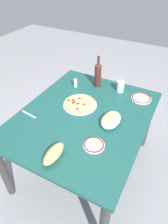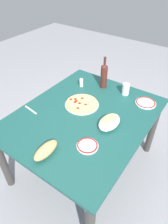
{
  "view_description": "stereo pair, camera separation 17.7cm",
  "coord_description": "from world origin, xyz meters",
  "px_view_note": "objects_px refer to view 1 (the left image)",
  "views": [
    {
      "loc": [
        1.22,
        0.65,
        1.88
      ],
      "look_at": [
        0.0,
        0.0,
        0.76
      ],
      "focal_mm": 32.39,
      "sensor_mm": 36.0,
      "label": 1
    },
    {
      "loc": [
        1.13,
        0.8,
        1.88
      ],
      "look_at": [
        0.0,
        0.0,
        0.76
      ],
      "focal_mm": 32.39,
      "sensor_mm": 36.0,
      "label": 2
    }
  ],
  "objects_px": {
    "side_plate_near": "(141,98)",
    "side_plate_far": "(94,145)",
    "dining_table": "(84,123)",
    "wine_bottle": "(98,74)",
    "bread_loaf": "(54,154)",
    "water_glass": "(120,86)",
    "pepperoni_pizza": "(80,104)",
    "spice_shaker": "(75,83)",
    "baked_pasta_dish": "(111,119)"
  },
  "relations": [
    {
      "from": "side_plate_near",
      "to": "side_plate_far",
      "type": "height_order",
      "value": "same"
    },
    {
      "from": "dining_table",
      "to": "side_plate_near",
      "type": "distance_m",
      "value": 0.62
    },
    {
      "from": "pepperoni_pizza",
      "to": "side_plate_near",
      "type": "distance_m",
      "value": 0.61
    },
    {
      "from": "dining_table",
      "to": "water_glass",
      "type": "relative_size",
      "value": 11.84
    },
    {
      "from": "dining_table",
      "to": "side_plate_near",
      "type": "relative_size",
      "value": 6.96
    },
    {
      "from": "water_glass",
      "to": "wine_bottle",
      "type": "bearing_deg",
      "value": -87.06
    },
    {
      "from": "baked_pasta_dish",
      "to": "spice_shaker",
      "type": "distance_m",
      "value": 0.66
    },
    {
      "from": "dining_table",
      "to": "spice_shaker",
      "type": "xyz_separation_m",
      "value": [
        -0.37,
        -0.3,
        0.15
      ]
    },
    {
      "from": "water_glass",
      "to": "spice_shaker",
      "type": "distance_m",
      "value": 0.47
    },
    {
      "from": "bread_loaf",
      "to": "side_plate_near",
      "type": "bearing_deg",
      "value": 160.63
    },
    {
      "from": "water_glass",
      "to": "baked_pasta_dish",
      "type": "bearing_deg",
      "value": 11.32
    },
    {
      "from": "dining_table",
      "to": "water_glass",
      "type": "height_order",
      "value": "water_glass"
    },
    {
      "from": "dining_table",
      "to": "pepperoni_pizza",
      "type": "bearing_deg",
      "value": -136.8
    },
    {
      "from": "wine_bottle",
      "to": "side_plate_near",
      "type": "bearing_deg",
      "value": 87.46
    },
    {
      "from": "baked_pasta_dish",
      "to": "water_glass",
      "type": "xyz_separation_m",
      "value": [
        -0.5,
        -0.1,
        0.02
      ]
    },
    {
      "from": "pepperoni_pizza",
      "to": "spice_shaker",
      "type": "relative_size",
      "value": 3.69
    },
    {
      "from": "side_plate_near",
      "to": "side_plate_far",
      "type": "xyz_separation_m",
      "value": [
        0.76,
        -0.15,
        0.0
      ]
    },
    {
      "from": "side_plate_near",
      "to": "spice_shaker",
      "type": "bearing_deg",
      "value": -81.63
    },
    {
      "from": "pepperoni_pizza",
      "to": "side_plate_near",
      "type": "relative_size",
      "value": 1.66
    },
    {
      "from": "water_glass",
      "to": "spice_shaker",
      "type": "relative_size",
      "value": 1.31
    },
    {
      "from": "wine_bottle",
      "to": "side_plate_far",
      "type": "bearing_deg",
      "value": 23.13
    },
    {
      "from": "baked_pasta_dish",
      "to": "water_glass",
      "type": "bearing_deg",
      "value": -168.68
    },
    {
      "from": "bread_loaf",
      "to": "wine_bottle",
      "type": "bearing_deg",
      "value": -172.41
    },
    {
      "from": "water_glass",
      "to": "bread_loaf",
      "type": "distance_m",
      "value": 1.03
    },
    {
      "from": "side_plate_near",
      "to": "bread_loaf",
      "type": "xyz_separation_m",
      "value": [
        0.99,
        -0.35,
        0.03
      ]
    },
    {
      "from": "dining_table",
      "to": "wine_bottle",
      "type": "distance_m",
      "value": 0.56
    },
    {
      "from": "baked_pasta_dish",
      "to": "side_plate_near",
      "type": "bearing_deg",
      "value": 164.19
    },
    {
      "from": "water_glass",
      "to": "side_plate_near",
      "type": "distance_m",
      "value": 0.24
    },
    {
      "from": "side_plate_far",
      "to": "pepperoni_pizza",
      "type": "bearing_deg",
      "value": -139.69
    },
    {
      "from": "baked_pasta_dish",
      "to": "side_plate_near",
      "type": "relative_size",
      "value": 1.24
    },
    {
      "from": "pepperoni_pizza",
      "to": "bread_loaf",
      "type": "xyz_separation_m",
      "value": [
        0.62,
        0.14,
        0.03
      ]
    },
    {
      "from": "side_plate_far",
      "to": "dining_table",
      "type": "bearing_deg",
      "value": -140.83
    },
    {
      "from": "bread_loaf",
      "to": "spice_shaker",
      "type": "xyz_separation_m",
      "value": [
        -0.89,
        -0.34,
        0.0
      ]
    },
    {
      "from": "baked_pasta_dish",
      "to": "wine_bottle",
      "type": "distance_m",
      "value": 0.61
    },
    {
      "from": "spice_shaker",
      "to": "wine_bottle",
      "type": "bearing_deg",
      "value": 121.43
    },
    {
      "from": "baked_pasta_dish",
      "to": "dining_table",
      "type": "bearing_deg",
      "value": -88.28
    },
    {
      "from": "side_plate_near",
      "to": "side_plate_far",
      "type": "bearing_deg",
      "value": -11.02
    },
    {
      "from": "pepperoni_pizza",
      "to": "spice_shaker",
      "type": "xyz_separation_m",
      "value": [
        -0.27,
        -0.2,
        0.03
      ]
    },
    {
      "from": "baked_pasta_dish",
      "to": "bread_loaf",
      "type": "xyz_separation_m",
      "value": [
        0.52,
        -0.22,
        0.0
      ]
    },
    {
      "from": "dining_table",
      "to": "side_plate_far",
      "type": "xyz_separation_m",
      "value": [
        0.29,
        0.23,
        0.11
      ]
    },
    {
      "from": "water_glass",
      "to": "bread_loaf",
      "type": "xyz_separation_m",
      "value": [
        1.03,
        -0.12,
        -0.02
      ]
    },
    {
      "from": "wine_bottle",
      "to": "bread_loaf",
      "type": "distance_m",
      "value": 1.03
    },
    {
      "from": "side_plate_near",
      "to": "spice_shaker",
      "type": "relative_size",
      "value": 2.23
    },
    {
      "from": "dining_table",
      "to": "side_plate_far",
      "type": "bearing_deg",
      "value": 39.17
    },
    {
      "from": "baked_pasta_dish",
      "to": "side_plate_far",
      "type": "height_order",
      "value": "baked_pasta_dish"
    },
    {
      "from": "baked_pasta_dish",
      "to": "spice_shaker",
      "type": "height_order",
      "value": "spice_shaker"
    },
    {
      "from": "pepperoni_pizza",
      "to": "side_plate_near",
      "type": "xyz_separation_m",
      "value": [
        -0.37,
        0.48,
        -0.01
      ]
    },
    {
      "from": "pepperoni_pizza",
      "to": "side_plate_far",
      "type": "relative_size",
      "value": 1.95
    },
    {
      "from": "pepperoni_pizza",
      "to": "spice_shaker",
      "type": "bearing_deg",
      "value": -143.28
    },
    {
      "from": "baked_pasta_dish",
      "to": "side_plate_far",
      "type": "bearing_deg",
      "value": -3.14
    }
  ]
}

